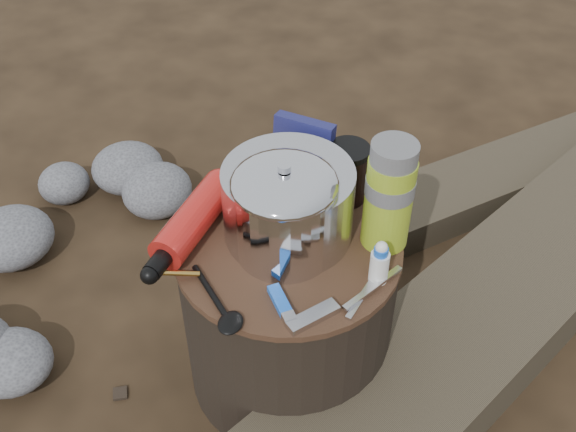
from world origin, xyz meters
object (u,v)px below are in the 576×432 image
(fuel_bottle, at_px, (194,219))
(travel_mug, at_px, (347,174))
(thermos, at_px, (389,196))
(log_main, at_px, (528,277))
(stump, at_px, (288,313))
(camping_pot, at_px, (285,211))

(fuel_bottle, relative_size, travel_mug, 2.34)
(fuel_bottle, height_order, thermos, thermos)
(log_main, distance_m, thermos, 0.63)
(stump, height_order, travel_mug, travel_mug)
(stump, xyz_separation_m, camping_pot, (-0.00, -0.01, 0.30))
(log_main, distance_m, travel_mug, 0.62)
(stump, relative_size, fuel_bottle, 1.51)
(log_main, xyz_separation_m, thermos, (-0.34, -0.30, 0.44))
(thermos, distance_m, travel_mug, 0.15)
(travel_mug, bearing_deg, thermos, -46.12)
(log_main, xyz_separation_m, fuel_bottle, (-0.69, -0.39, 0.36))
(camping_pot, distance_m, travel_mug, 0.20)
(thermos, bearing_deg, camping_pot, -157.07)
(thermos, bearing_deg, fuel_bottle, -166.95)
(log_main, height_order, camping_pot, camping_pot)
(camping_pot, relative_size, travel_mug, 1.54)
(log_main, bearing_deg, thermos, -107.94)
(fuel_bottle, bearing_deg, travel_mug, 42.81)
(camping_pot, height_order, thermos, thermos)
(stump, bearing_deg, camping_pot, -120.59)
(stump, distance_m, fuel_bottle, 0.30)
(camping_pot, height_order, travel_mug, camping_pot)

